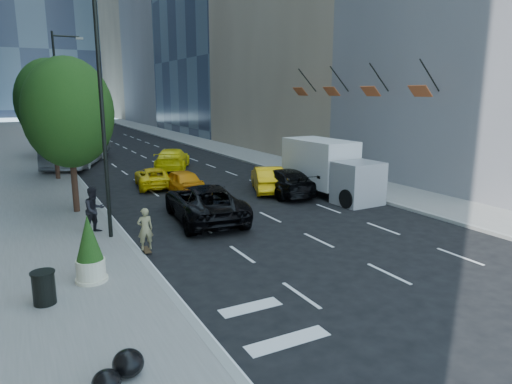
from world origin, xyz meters
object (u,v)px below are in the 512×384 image
skateboarder (145,232)px  black_sedan_mercedes (283,182)px  city_bus (79,143)px  trash_can (44,288)px  black_sedan_lincoln (204,203)px  box_truck (329,168)px  planter_shrub (89,250)px

skateboarder → black_sedan_mercedes: size_ratio=0.30×
city_bus → trash_can: 28.20m
black_sedan_lincoln → black_sedan_mercedes: 6.86m
black_sedan_mercedes → box_truck: size_ratio=0.80×
planter_shrub → trash_can: bearing=-143.3°
black_sedan_lincoln → trash_can: black_sedan_lincoln is taller
black_sedan_lincoln → box_truck: bearing=-162.9°
box_truck → planter_shrub: 15.92m
skateboarder → box_truck: bearing=-155.6°
city_bus → black_sedan_mercedes: bearing=-44.0°
box_truck → black_sedan_mercedes: bearing=146.4°
city_bus → planter_shrub: bearing=-76.5°
black_sedan_mercedes → planter_shrub: bearing=40.1°
black_sedan_lincoln → trash_can: (-7.29, -6.37, -0.26)m
city_bus → box_truck: size_ratio=1.84×
black_sedan_mercedes → city_bus: size_ratio=0.43×
black_sedan_lincoln → city_bus: (-2.80, 21.45, 0.87)m
black_sedan_lincoln → planter_shrub: (-5.90, -5.33, 0.31)m
skateboarder → trash_can: size_ratio=1.78×
skateboarder → black_sedan_mercedes: bearing=-145.0°
black_sedan_mercedes → box_truck: bearing=153.8°
skateboarder → city_bus: bearing=-88.9°
black_sedan_lincoln → box_truck: size_ratio=0.92×
trash_can → black_sedan_mercedes: bearing=34.8°
black_sedan_lincoln → box_truck: box_truck is taller
black_sedan_mercedes → planter_shrub: (-12.06, -8.33, 0.39)m
skateboarder → city_bus: (0.80, 24.54, 0.93)m
city_bus → trash_can: bearing=-79.1°
box_truck → trash_can: 17.65m
black_sedan_mercedes → city_bus: bearing=-58.6°
trash_can → box_truck: bearing=26.9°
skateboarder → city_bus: size_ratio=0.13×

